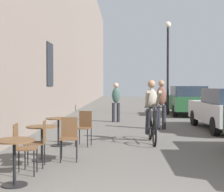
{
  "coord_description": "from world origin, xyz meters",
  "views": [
    {
      "loc": [
        -0.32,
        -3.23,
        1.56
      ],
      "look_at": [
        -0.89,
        15.31,
        0.98
      ],
      "focal_mm": 54.62,
      "sensor_mm": 36.0,
      "label": 1
    }
  ],
  "objects_px": {
    "cafe_table_mid": "(42,136)",
    "street_lamp": "(168,56)",
    "cyclist_on_bicycle": "(152,113)",
    "cafe_chair_mid_toward_street": "(39,140)",
    "pedestrian_near": "(161,102)",
    "cafe_table_near": "(14,152)",
    "cafe_table_far": "(58,126)",
    "cafe_chair_near_toward_street": "(22,145)",
    "cafe_chair_mid_toward_wall": "(69,135)",
    "cafe_chair_far_toward_street": "(84,126)",
    "parked_car_third": "(186,100)",
    "pedestrian_mid": "(116,100)"
  },
  "relations": [
    {
      "from": "cafe_chair_mid_toward_street",
      "to": "pedestrian_near",
      "type": "xyz_separation_m",
      "value": [
        2.97,
        5.66,
        0.47
      ]
    },
    {
      "from": "pedestrian_near",
      "to": "cafe_table_mid",
      "type": "bearing_deg",
      "value": -120.78
    },
    {
      "from": "cafe_chair_near_toward_street",
      "to": "cafe_chair_mid_toward_street",
      "type": "relative_size",
      "value": 1.0
    },
    {
      "from": "cyclist_on_bicycle",
      "to": "street_lamp",
      "type": "bearing_deg",
      "value": 79.64
    },
    {
      "from": "cyclist_on_bicycle",
      "to": "street_lamp",
      "type": "relative_size",
      "value": 0.36
    },
    {
      "from": "cafe_table_mid",
      "to": "street_lamp",
      "type": "relative_size",
      "value": 0.15
    },
    {
      "from": "pedestrian_mid",
      "to": "cyclist_on_bicycle",
      "type": "bearing_deg",
      "value": -77.94
    },
    {
      "from": "cafe_table_mid",
      "to": "pedestrian_near",
      "type": "distance_m",
      "value": 5.96
    },
    {
      "from": "cafe_chair_mid_toward_street",
      "to": "cafe_table_far",
      "type": "relative_size",
      "value": 1.24
    },
    {
      "from": "street_lamp",
      "to": "cafe_chair_far_toward_street",
      "type": "bearing_deg",
      "value": -110.14
    },
    {
      "from": "cafe_table_near",
      "to": "cafe_table_far",
      "type": "xyz_separation_m",
      "value": [
        0.03,
        3.5,
        0.0
      ]
    },
    {
      "from": "cafe_chair_far_toward_street",
      "to": "cyclist_on_bicycle",
      "type": "distance_m",
      "value": 1.92
    },
    {
      "from": "cafe_chair_mid_toward_wall",
      "to": "pedestrian_mid",
      "type": "xyz_separation_m",
      "value": [
        0.84,
        7.4,
        0.42
      ]
    },
    {
      "from": "cafe_table_far",
      "to": "cyclist_on_bicycle",
      "type": "relative_size",
      "value": 0.41
    },
    {
      "from": "cafe_table_near",
      "to": "pedestrian_near",
      "type": "bearing_deg",
      "value": 65.95
    },
    {
      "from": "cafe_chair_mid_toward_wall",
      "to": "cyclist_on_bicycle",
      "type": "relative_size",
      "value": 0.51
    },
    {
      "from": "cafe_chair_mid_toward_wall",
      "to": "pedestrian_mid",
      "type": "distance_m",
      "value": 7.46
    },
    {
      "from": "street_lamp",
      "to": "pedestrian_mid",
      "type": "bearing_deg",
      "value": -126.84
    },
    {
      "from": "cafe_table_mid",
      "to": "street_lamp",
      "type": "height_order",
      "value": "street_lamp"
    },
    {
      "from": "cafe_table_mid",
      "to": "cafe_chair_far_toward_street",
      "type": "distance_m",
      "value": 1.94
    },
    {
      "from": "cyclist_on_bicycle",
      "to": "pedestrian_near",
      "type": "xyz_separation_m",
      "value": [
        0.57,
        2.7,
        0.17
      ]
    },
    {
      "from": "cafe_chair_mid_toward_street",
      "to": "street_lamp",
      "type": "distance_m",
      "value": 12.51
    },
    {
      "from": "cafe_table_near",
      "to": "cyclist_on_bicycle",
      "type": "distance_m",
      "value": 4.86
    },
    {
      "from": "cafe_table_mid",
      "to": "street_lamp",
      "type": "distance_m",
      "value": 12.03
    },
    {
      "from": "parked_car_third",
      "to": "cafe_chair_far_toward_street",
      "type": "bearing_deg",
      "value": -115.33
    },
    {
      "from": "cafe_table_far",
      "to": "street_lamp",
      "type": "height_order",
      "value": "street_lamp"
    },
    {
      "from": "cafe_chair_mid_toward_street",
      "to": "cafe_chair_mid_toward_wall",
      "type": "xyz_separation_m",
      "value": [
        0.48,
        0.63,
        0.0
      ]
    },
    {
      "from": "cafe_chair_near_toward_street",
      "to": "cafe_table_mid",
      "type": "height_order",
      "value": "cafe_chair_near_toward_street"
    },
    {
      "from": "cafe_chair_near_toward_street",
      "to": "cafe_table_mid",
      "type": "xyz_separation_m",
      "value": [
        0.09,
        1.1,
        0.0
      ]
    },
    {
      "from": "cafe_chair_mid_toward_street",
      "to": "cyclist_on_bicycle",
      "type": "distance_m",
      "value": 3.82
    },
    {
      "from": "cafe_chair_near_toward_street",
      "to": "pedestrian_mid",
      "type": "distance_m",
      "value": 8.72
    },
    {
      "from": "cafe_chair_mid_toward_street",
      "to": "cafe_chair_near_toward_street",
      "type": "bearing_deg",
      "value": -106.97
    },
    {
      "from": "cafe_chair_near_toward_street",
      "to": "street_lamp",
      "type": "distance_m",
      "value": 13.08
    },
    {
      "from": "parked_car_third",
      "to": "street_lamp",
      "type": "bearing_deg",
      "value": -178.62
    },
    {
      "from": "cafe_table_near",
      "to": "cafe_chair_far_toward_street",
      "type": "bearing_deg",
      "value": 79.01
    },
    {
      "from": "cafe_chair_near_toward_street",
      "to": "cafe_chair_mid_toward_street",
      "type": "xyz_separation_m",
      "value": [
        0.17,
        0.55,
        0.0
      ]
    },
    {
      "from": "cafe_chair_near_toward_street",
      "to": "pedestrian_mid",
      "type": "height_order",
      "value": "pedestrian_mid"
    },
    {
      "from": "cafe_table_mid",
      "to": "parked_car_third",
      "type": "distance_m",
      "value": 12.15
    },
    {
      "from": "cafe_table_mid",
      "to": "parked_car_third",
      "type": "xyz_separation_m",
      "value": [
        5.04,
        11.05,
        0.27
      ]
    },
    {
      "from": "cafe_chair_mid_toward_wall",
      "to": "street_lamp",
      "type": "xyz_separation_m",
      "value": [
        3.5,
        10.95,
        2.59
      ]
    },
    {
      "from": "pedestrian_near",
      "to": "parked_car_third",
      "type": "xyz_separation_m",
      "value": [
        2.0,
        5.94,
        -0.19
      ]
    },
    {
      "from": "cafe_table_far",
      "to": "street_lamp",
      "type": "relative_size",
      "value": 0.15
    },
    {
      "from": "cafe_table_near",
      "to": "pedestrian_near",
      "type": "height_order",
      "value": "pedestrian_near"
    },
    {
      "from": "cafe_table_mid",
      "to": "cafe_chair_mid_toward_wall",
      "type": "relative_size",
      "value": 0.81
    },
    {
      "from": "cafe_chair_near_toward_street",
      "to": "parked_car_third",
      "type": "distance_m",
      "value": 13.2
    },
    {
      "from": "cafe_chair_near_toward_street",
      "to": "cafe_table_far",
      "type": "distance_m",
      "value": 2.85
    },
    {
      "from": "cafe_table_mid",
      "to": "pedestrian_mid",
      "type": "distance_m",
      "value": 7.62
    },
    {
      "from": "cyclist_on_bicycle",
      "to": "cafe_chair_far_toward_street",
      "type": "bearing_deg",
      "value": -161.9
    },
    {
      "from": "cafe_table_mid",
      "to": "cafe_table_far",
      "type": "distance_m",
      "value": 1.75
    },
    {
      "from": "cafe_chair_mid_toward_wall",
      "to": "pedestrian_near",
      "type": "relative_size",
      "value": 0.51
    }
  ]
}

